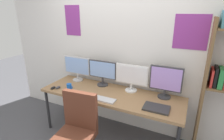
# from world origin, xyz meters

# --- Properties ---
(wall_back) EXTENTS (4.52, 0.11, 2.60)m
(wall_back) POSITION_xyz_m (0.00, 1.02, 1.30)
(wall_back) COLOR silver
(wall_back) RESTS_ON ground_plane
(desk) EXTENTS (2.12, 0.68, 0.74)m
(desk) POSITION_xyz_m (0.00, 0.60, 0.69)
(desk) COLOR #936D47
(desk) RESTS_ON ground_plane
(office_chair) EXTENTS (0.52, 0.52, 0.99)m
(office_chair) POSITION_xyz_m (-0.12, -0.11, 0.40)
(office_chair) COLOR #2D2D33
(office_chair) RESTS_ON ground_plane
(monitor_far_left) EXTENTS (0.51, 0.18, 0.42)m
(monitor_far_left) POSITION_xyz_m (-0.74, 0.81, 0.98)
(monitor_far_left) COLOR silver
(monitor_far_left) RESTS_ON desk
(monitor_center_left) EXTENTS (0.49, 0.18, 0.41)m
(monitor_center_left) POSITION_xyz_m (-0.25, 0.81, 0.98)
(monitor_center_left) COLOR #38383D
(monitor_center_left) RESTS_ON desk
(monitor_center_right) EXTENTS (0.50, 0.18, 0.41)m
(monitor_center_right) POSITION_xyz_m (0.25, 0.81, 0.97)
(monitor_center_right) COLOR silver
(monitor_center_right) RESTS_ON desk
(monitor_far_right) EXTENTS (0.44, 0.18, 0.46)m
(monitor_far_right) POSITION_xyz_m (0.74, 0.81, 0.99)
(monitor_far_right) COLOR #38383D
(monitor_far_right) RESTS_ON desk
(keyboard_main) EXTENTS (0.35, 0.13, 0.02)m
(keyboard_main) POSITION_xyz_m (0.00, 0.37, 0.75)
(keyboard_main) COLOR silver
(keyboard_main) RESTS_ON desk
(mouse_left_side) EXTENTS (0.06, 0.10, 0.03)m
(mouse_left_side) POSITION_xyz_m (-0.82, 0.39, 0.76)
(mouse_left_side) COLOR #38383D
(mouse_left_side) RESTS_ON desk
(mouse_right_side) EXTENTS (0.06, 0.10, 0.03)m
(mouse_right_side) POSITION_xyz_m (-0.88, 0.35, 0.76)
(mouse_right_side) COLOR black
(mouse_right_side) RESTS_ON desk
(laptop_closed) EXTENTS (0.32, 0.22, 0.02)m
(laptop_closed) POSITION_xyz_m (0.71, 0.45, 0.75)
(laptop_closed) COLOR #2D2D2D
(laptop_closed) RESTS_ON desk
(coffee_mug) EXTENTS (0.11, 0.08, 0.09)m
(coffee_mug) POSITION_xyz_m (-0.64, 0.45, 0.79)
(coffee_mug) COLOR blue
(coffee_mug) RESTS_ON desk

